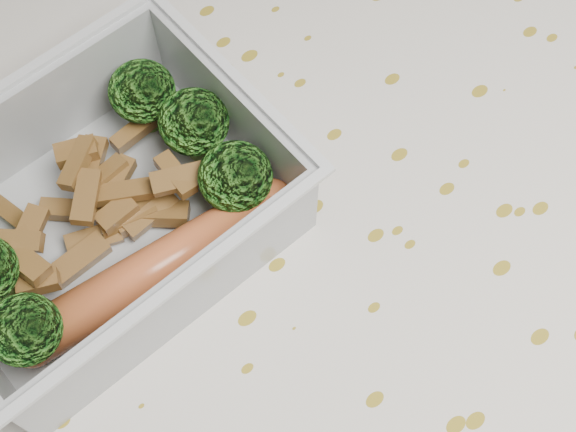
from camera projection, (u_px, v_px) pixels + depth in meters
dining_table at (267, 297)px, 0.46m from camera, size 1.40×0.90×0.75m
tablecloth at (264, 265)px, 0.42m from camera, size 1.46×0.96×0.19m
lunch_container at (103, 218)px, 0.36m from camera, size 0.17×0.14×0.06m
broccoli_florets at (109, 191)px, 0.36m from camera, size 0.15×0.10×0.04m
meat_pile at (98, 208)px, 0.37m from camera, size 0.10×0.07×0.03m
sausage at (156, 269)px, 0.35m from camera, size 0.14×0.03×0.02m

